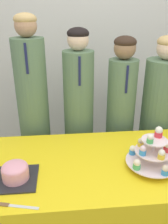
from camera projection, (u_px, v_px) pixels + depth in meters
wall_back at (87, 33)px, 2.60m from camera, size 9.00×0.06×2.70m
table at (108, 202)px, 1.67m from camera, size 1.74×0.76×0.71m
round_cake at (15, 172)px, 1.34m from camera, size 0.24×0.24×0.11m
cake_knife at (10, 205)px, 1.18m from camera, size 0.22×0.07×0.01m
cupcake_stand at (153, 152)px, 1.43m from camera, size 0.32×0.32×0.26m
student_0 at (34, 117)px, 2.00m from camera, size 0.25×0.26×1.58m
student_1 at (79, 120)px, 2.06m from camera, size 0.25×0.25×1.48m
student_2 at (120, 121)px, 2.10m from camera, size 0.24×0.25×1.42m
student_3 at (158, 122)px, 2.14m from camera, size 0.32×0.32×1.42m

